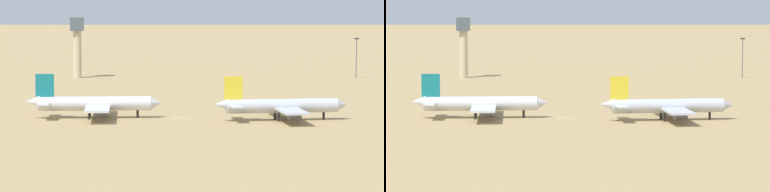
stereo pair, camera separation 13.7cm
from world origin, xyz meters
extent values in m
plane|color=tan|center=(0.00, 0.00, 0.00)|extent=(4000.00, 4000.00, 0.00)
cylinder|color=silver|center=(-22.81, 0.93, 3.98)|extent=(30.36, 4.08, 3.79)
cone|color=silver|center=(-6.33, 0.77, 3.98)|extent=(2.88, 3.63, 3.60)
cone|color=silver|center=(-39.30, 1.09, 4.55)|extent=(3.82, 3.26, 3.22)
cube|color=#14727A|center=(-36.08, 1.06, 8.95)|extent=(4.93, 0.52, 6.16)
cube|color=silver|center=(-36.04, 4.85, 4.36)|extent=(3.09, 6.47, 0.34)
cube|color=silver|center=(-36.12, -2.73, 4.36)|extent=(3.09, 6.47, 0.34)
cube|color=silver|center=(-21.87, 0.92, 3.41)|extent=(6.73, 30.38, 0.53)
cylinder|color=slate|center=(-20.85, 8.02, 2.08)|extent=(3.43, 2.12, 2.08)
cylinder|color=slate|center=(-20.99, -6.19, 2.08)|extent=(3.43, 2.12, 2.08)
cylinder|color=black|center=(-11.29, 0.82, 1.04)|extent=(0.66, 0.66, 2.08)
cylinder|color=black|center=(-24.21, 3.22, 1.04)|extent=(0.66, 0.66, 2.08)
cylinder|color=black|center=(-24.26, -1.33, 1.04)|extent=(0.66, 0.66, 2.08)
cylinder|color=silver|center=(26.68, -7.27, 3.91)|extent=(29.96, 5.55, 3.72)
cone|color=silver|center=(42.84, -6.27, 3.91)|extent=(3.01, 3.70, 3.54)
cone|color=silver|center=(10.51, -8.26, 4.47)|extent=(3.91, 3.39, 3.16)
cube|color=yellow|center=(13.67, -8.07, 8.80)|extent=(4.86, 0.76, 6.05)
cube|color=silver|center=(13.44, -4.35, 4.28)|extent=(3.36, 6.50, 0.34)
cube|color=silver|center=(13.90, -11.79, 4.28)|extent=(3.36, 6.50, 0.34)
cube|color=silver|center=(27.61, -7.21, 3.35)|extent=(8.16, 30.12, 0.52)
cylinder|color=slate|center=(28.11, -0.18, 2.05)|extent=(3.47, 2.25, 2.05)
cylinder|color=slate|center=(28.97, -14.12, 2.05)|extent=(3.47, 2.25, 2.05)
cylinder|color=black|center=(37.98, -6.57, 1.02)|extent=(0.65, 0.65, 2.05)
cylinder|color=black|center=(25.15, -5.12, 1.02)|extent=(0.65, 0.65, 2.05)
cylinder|color=black|center=(25.42, -9.58, 1.02)|extent=(0.65, 0.65, 2.05)
cylinder|color=#C6B793|center=(-32.35, 131.22, 9.13)|extent=(3.20, 3.20, 18.26)
cube|color=#4C5660|center=(-32.35, 131.22, 20.83)|extent=(5.20, 5.20, 5.15)
cylinder|color=#59595E|center=(74.95, 122.67, 7.52)|extent=(0.36, 0.36, 15.04)
cube|color=#333333|center=(74.95, 122.67, 15.29)|extent=(1.80, 0.50, 0.50)
camera|label=1|loc=(-15.99, -290.86, 35.36)|focal=102.02mm
camera|label=2|loc=(-15.85, -290.87, 35.36)|focal=102.02mm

